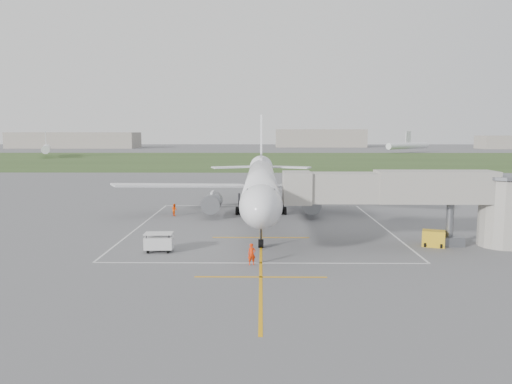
{
  "coord_description": "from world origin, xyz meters",
  "views": [
    {
      "loc": [
        0.04,
        -60.44,
        10.93
      ],
      "look_at": [
        -0.57,
        -4.0,
        4.0
      ],
      "focal_mm": 35.0,
      "sensor_mm": 36.0,
      "label": 1
    }
  ],
  "objects_px": {
    "airliner": "(261,184)",
    "ramp_worker_nose": "(252,254)",
    "jet_bridge": "(427,197)",
    "gpu_unit": "(433,239)",
    "baggage_cart": "(159,242)",
    "ramp_worker_wing": "(174,210)"
  },
  "relations": [
    {
      "from": "airliner",
      "to": "gpu_unit",
      "type": "height_order",
      "value": "airliner"
    },
    {
      "from": "gpu_unit",
      "to": "ramp_worker_wing",
      "type": "bearing_deg",
      "value": 168.46
    },
    {
      "from": "gpu_unit",
      "to": "ramp_worker_wing",
      "type": "xyz_separation_m",
      "value": [
        -27.62,
        16.89,
        0.04
      ]
    },
    {
      "from": "baggage_cart",
      "to": "ramp_worker_nose",
      "type": "height_order",
      "value": "ramp_worker_nose"
    },
    {
      "from": "ramp_worker_nose",
      "to": "airliner",
      "type": "bearing_deg",
      "value": 74.85
    },
    {
      "from": "gpu_unit",
      "to": "baggage_cart",
      "type": "bearing_deg",
      "value": -154.71
    },
    {
      "from": "ramp_worker_nose",
      "to": "ramp_worker_wing",
      "type": "xyz_separation_m",
      "value": [
        -10.46,
        23.63,
        -0.09
      ]
    },
    {
      "from": "airliner",
      "to": "gpu_unit",
      "type": "distance_m",
      "value": 22.24
    },
    {
      "from": "airliner",
      "to": "ramp_worker_nose",
      "type": "xyz_separation_m",
      "value": [
        -0.74,
        -21.29,
        -3.5
      ]
    },
    {
      "from": "ramp_worker_wing",
      "to": "ramp_worker_nose",
      "type": "bearing_deg",
      "value": 165.46
    },
    {
      "from": "airliner",
      "to": "gpu_unit",
      "type": "relative_size",
      "value": 19.57
    },
    {
      "from": "airliner",
      "to": "ramp_worker_nose",
      "type": "height_order",
      "value": "airliner"
    },
    {
      "from": "ramp_worker_nose",
      "to": "ramp_worker_wing",
      "type": "bearing_deg",
      "value": 100.73
    },
    {
      "from": "jet_bridge",
      "to": "gpu_unit",
      "type": "relative_size",
      "value": 9.8
    },
    {
      "from": "gpu_unit",
      "to": "airliner",
      "type": "bearing_deg",
      "value": 158.35
    },
    {
      "from": "jet_bridge",
      "to": "ramp_worker_nose",
      "type": "xyz_separation_m",
      "value": [
        -16.46,
        -7.04,
        -3.85
      ]
    },
    {
      "from": "jet_bridge",
      "to": "gpu_unit",
      "type": "height_order",
      "value": "jet_bridge"
    },
    {
      "from": "gpu_unit",
      "to": "ramp_worker_nose",
      "type": "relative_size",
      "value": 1.34
    },
    {
      "from": "ramp_worker_wing",
      "to": "airliner",
      "type": "bearing_deg",
      "value": -140.19
    },
    {
      "from": "airliner",
      "to": "ramp_worker_nose",
      "type": "relative_size",
      "value": 26.25
    },
    {
      "from": "airliner",
      "to": "baggage_cart",
      "type": "xyz_separation_m",
      "value": [
        -9.27,
        -16.97,
        -3.5
      ]
    },
    {
      "from": "jet_bridge",
      "to": "ramp_worker_nose",
      "type": "relative_size",
      "value": 13.14
    }
  ]
}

